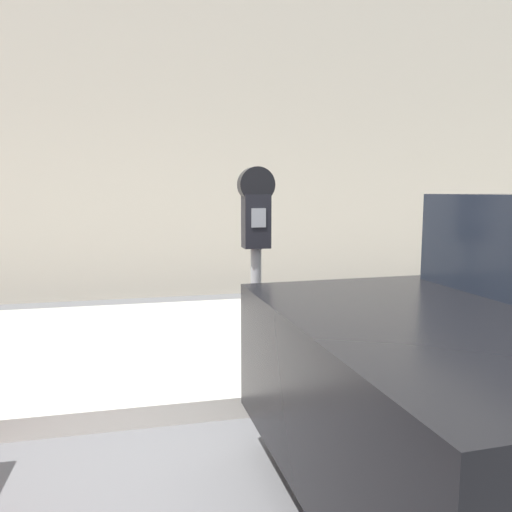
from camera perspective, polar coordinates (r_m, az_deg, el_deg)
name	(u,v)px	position (r m, az deg, el deg)	size (l,w,h in m)	color
ground_plane	(201,505)	(2.51, -6.30, -26.43)	(60.00, 60.00, 0.00)	slate
sidewalk	(171,345)	(4.48, -9.67, -9.95)	(24.00, 2.80, 0.14)	#BCB7AD
building_facade	(154,39)	(7.04, -11.61, 23.10)	(24.00, 0.30, 6.64)	beige
parking_meter	(256,235)	(3.13, 0.00, 2.42)	(0.22, 0.14, 1.41)	gray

